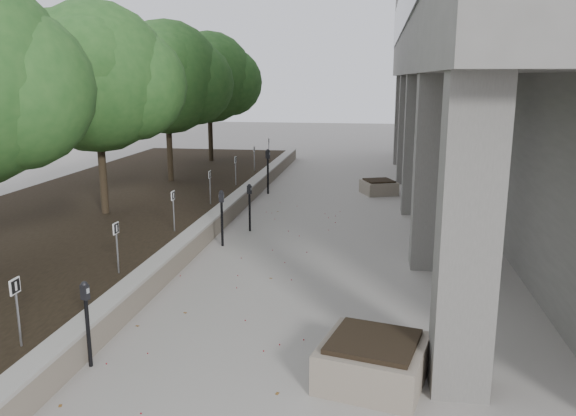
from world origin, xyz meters
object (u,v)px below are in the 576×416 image
Objects in this scene: crabapple_tree_4 at (167,101)px; planter_front at (373,360)px; crabapple_tree_5 at (209,97)px; parking_meter_5 at (268,172)px; planter_back at (379,187)px; parking_meter_2 at (88,324)px; crabapple_tree_3 at (98,109)px; parking_meter_4 at (250,208)px; parking_meter_3 at (222,218)px.

planter_front is at bearing -59.31° from crabapple_tree_4.
planter_front is at bearing -67.27° from crabapple_tree_5.
crabapple_tree_4 is 3.51× the size of parking_meter_5.
crabapple_tree_4 is 5.15× the size of planter_back.
planter_front is at bearing 17.90° from parking_meter_2.
crabapple_tree_3 is 10.38m from planter_front.
planter_front is at bearing -61.39° from parking_meter_5.
crabapple_tree_3 and crabapple_tree_5 have the same top height.
crabapple_tree_4 is at bearing 150.93° from parking_meter_4.
parking_meter_4 is 6.42m from planter_back.
crabapple_tree_4 is 4.15m from parking_meter_5.
crabapple_tree_5 is 4.35× the size of parking_meter_4.
parking_meter_2 is at bearing -107.01° from planter_back.
planter_front is (3.70, -12.14, -0.47)m from parking_meter_5.
parking_meter_3 is 0.87× the size of parking_meter_5.
planter_back is (3.77, 0.58, -0.53)m from parking_meter_5.
parking_meter_2 is 1.18× the size of planter_back.
crabapple_tree_3 reaches higher than parking_meter_2.
parking_meter_2 reaches higher than planter_back.
parking_meter_2 is at bearing -72.93° from parking_meter_4.
crabapple_tree_3 is 4.61m from parking_meter_4.
crabapple_tree_3 reaches higher than planter_front.
crabapple_tree_4 is at bearing -90.00° from crabapple_tree_5.
crabapple_tree_3 is 5.15× the size of planter_back.
parking_meter_5 is 1.19× the size of planter_front.
crabapple_tree_5 is 10.80m from parking_meter_4.
parking_meter_4 reaches higher than planter_back.
planter_back is (7.19, -4.29, -2.87)m from crabapple_tree_5.
crabapple_tree_4 is 4.03× the size of parking_meter_3.
parking_meter_3 is at bearing -81.82° from parking_meter_4.
planter_back is (3.67, 6.92, -0.43)m from parking_meter_3.
crabapple_tree_4 is 4.19× the size of planter_front.
crabapple_tree_3 reaches higher than planter_back.
crabapple_tree_5 is at bearing 112.73° from planter_front.
parking_meter_3 reaches higher than planter_front.
crabapple_tree_3 is 1.00× the size of crabapple_tree_5.
crabapple_tree_5 reaches higher than parking_meter_4.
crabapple_tree_5 reaches higher than planter_back.
parking_meter_2 reaches higher than planter_front.
crabapple_tree_4 reaches higher than parking_meter_4.
planter_front is at bearing -43.93° from parking_meter_4.
parking_meter_4 is 4.93m from parking_meter_5.
parking_meter_2 is 0.96× the size of planter_front.
crabapple_tree_5 is 18.65m from planter_front.
crabapple_tree_3 is at bearing -90.00° from crabapple_tree_5.
crabapple_tree_3 is at bearing 129.58° from parking_meter_2.
crabapple_tree_3 is at bearing 135.49° from planter_front.
parking_meter_4 is at bearing 100.43° from parking_meter_2.
parking_meter_3 is (3.52, -1.20, -2.44)m from crabapple_tree_3.
parking_meter_5 is at bearing -171.32° from planter_back.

